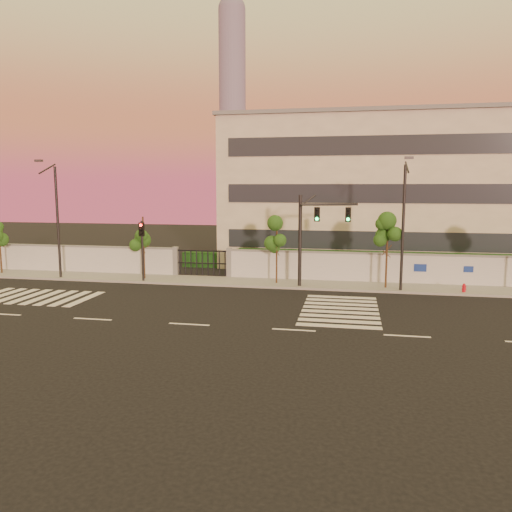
# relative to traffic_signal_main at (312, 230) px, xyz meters

# --- Properties ---
(ground) EXTENTS (120.00, 120.00, 0.00)m
(ground) POSITION_rel_traffic_signal_main_xyz_m (-5.01, -9.61, -3.78)
(ground) COLOR black
(ground) RESTS_ON ground
(sidewalk) EXTENTS (60.00, 3.00, 0.15)m
(sidewalk) POSITION_rel_traffic_signal_main_xyz_m (-5.01, 0.89, -3.71)
(sidewalk) COLOR gray
(sidewalk) RESTS_ON ground
(perimeter_wall) EXTENTS (60.00, 0.36, 2.20)m
(perimeter_wall) POSITION_rel_traffic_signal_main_xyz_m (-4.91, 2.39, -2.71)
(perimeter_wall) COLOR #B2B5BA
(perimeter_wall) RESTS_ON ground
(hedge_row) EXTENTS (41.00, 4.25, 1.80)m
(hedge_row) POSITION_rel_traffic_signal_main_xyz_m (-3.85, 5.13, -2.96)
(hedge_row) COLOR #103716
(hedge_row) RESTS_ON ground
(institutional_building) EXTENTS (24.40, 12.40, 12.25)m
(institutional_building) POSITION_rel_traffic_signal_main_xyz_m (3.99, 12.38, 2.37)
(institutional_building) COLOR #B7AE9B
(institutional_building) RESTS_ON ground
(distant_skyscraper) EXTENTS (16.00, 16.00, 118.00)m
(distant_skyscraper) POSITION_rel_traffic_signal_main_xyz_m (-70.01, 270.39, 58.20)
(distant_skyscraper) COLOR slate
(distant_skyscraper) RESTS_ON ground
(road_markings) EXTENTS (57.00, 7.62, 0.02)m
(road_markings) POSITION_rel_traffic_signal_main_xyz_m (-6.60, -5.85, -3.77)
(road_markings) COLOR silver
(road_markings) RESTS_ON ground
(street_tree_b) EXTENTS (1.45, 1.16, 4.07)m
(street_tree_b) POSITION_rel_traffic_signal_main_xyz_m (-23.02, 0.72, -0.78)
(street_tree_b) COLOR #382314
(street_tree_b) RESTS_ON ground
(street_tree_c) EXTENTS (1.43, 1.14, 4.46)m
(street_tree_c) POSITION_rel_traffic_signal_main_xyz_m (-11.65, 0.60, -0.50)
(street_tree_c) COLOR #382314
(street_tree_c) RESTS_ON ground
(street_tree_d) EXTENTS (1.37, 1.09, 4.48)m
(street_tree_d) POSITION_rel_traffic_signal_main_xyz_m (-2.33, 0.66, -0.49)
(street_tree_d) COLOR #382314
(street_tree_d) RESTS_ON ground
(street_tree_e) EXTENTS (1.52, 1.21, 4.86)m
(street_tree_e) POSITION_rel_traffic_signal_main_xyz_m (4.71, 0.50, -0.21)
(street_tree_e) COLOR #382314
(street_tree_e) RESTS_ON ground
(traffic_signal_main) EXTENTS (3.70, 1.39, 5.98)m
(traffic_signal_main) POSITION_rel_traffic_signal_main_xyz_m (0.00, 0.00, 0.00)
(traffic_signal_main) COLOR black
(traffic_signal_main) RESTS_ON ground
(traffic_signal_secondary) EXTENTS (0.33, 0.33, 4.23)m
(traffic_signal_secondary) POSITION_rel_traffic_signal_main_xyz_m (-11.40, -0.26, -1.10)
(traffic_signal_secondary) COLOR black
(traffic_signal_secondary) RESTS_ON ground
(streetlight_west) EXTENTS (0.49, 1.99, 8.25)m
(streetlight_west) POSITION_rel_traffic_signal_main_xyz_m (-17.68, -0.31, 0.68)
(streetlight_west) COLOR black
(streetlight_west) RESTS_ON ground
(streetlight_east) EXTENTS (0.49, 1.97, 8.19)m
(streetlight_east) POSITION_rel_traffic_signal_main_xyz_m (5.55, -0.37, 0.65)
(streetlight_east) COLOR black
(streetlight_east) RESTS_ON ground
(fire_hydrant) EXTENTS (0.26, 0.25, 0.68)m
(fire_hydrant) POSITION_rel_traffic_signal_main_xyz_m (9.28, -0.07, -3.44)
(fire_hydrant) COLOR #B20B1D
(fire_hydrant) RESTS_ON ground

